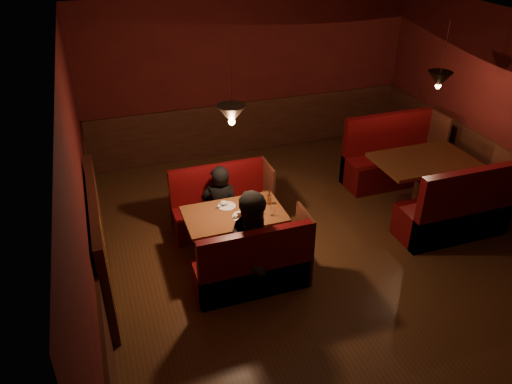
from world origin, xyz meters
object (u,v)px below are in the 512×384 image
object	(u,v)px
main_bench_near	(254,270)
second_bench_far	(390,161)
main_bench_far	(222,209)
second_bench_near	(458,214)
diner_b	(256,230)
second_table	(422,171)
diner_a	(220,190)
main_table	(235,223)

from	to	relation	value
main_bench_near	second_bench_far	bearing A→B (deg)	31.86
main_bench_far	second_bench_near	world-z (taller)	second_bench_near
second_bench_far	diner_b	distance (m)	3.60
second_table	diner_a	bearing A→B (deg)	175.46
main_bench_far	main_bench_near	size ratio (longest dim) A/B	1.00
second_bench_far	second_table	bearing A→B (deg)	-92.20
main_bench_far	diner_b	distance (m)	1.49
main_bench_far	diner_a	size ratio (longest dim) A/B	0.97
main_table	second_bench_near	bearing A→B (deg)	-10.28
second_bench_far	diner_a	size ratio (longest dim) A/B	1.11
second_table	main_bench_far	bearing A→B (deg)	172.22
main_table	second_bench_near	distance (m)	3.16
second_bench_far	main_bench_near	bearing A→B (deg)	-148.14
main_bench_far	second_bench_near	xyz separation A→B (m)	(3.09, -1.30, 0.06)
diner_b	diner_a	bearing A→B (deg)	76.20
main_bench_far	second_bench_far	bearing A→B (deg)	8.45
main_table	second_table	xyz separation A→B (m)	(3.07, 0.31, 0.08)
diner_a	main_table	bearing A→B (deg)	114.25
diner_b	main_bench_far	bearing A→B (deg)	73.03
main_bench_near	second_table	world-z (taller)	main_bench_near
second_bench_far	diner_a	world-z (taller)	diner_a
second_bench_near	diner_a	xyz separation A→B (m)	(-3.16, 1.12, 0.36)
diner_b	second_table	bearing A→B (deg)	-0.85
main_table	main_bench_far	bearing A→B (deg)	88.91
main_table	second_bench_far	distance (m)	3.33
main_bench_far	diner_b	size ratio (longest dim) A/B	0.84
main_bench_far	main_bench_near	bearing A→B (deg)	-90.00
main_bench_near	diner_b	bearing A→B (deg)	60.36
main_bench_near	second_bench_near	xyz separation A→B (m)	(3.09, 0.17, 0.06)
main_bench_near	main_bench_far	bearing A→B (deg)	90.00
main_bench_far	diner_b	bearing A→B (deg)	-88.27
second_table	diner_a	world-z (taller)	diner_a
second_bench_far	second_bench_near	world-z (taller)	same
second_table	second_bench_near	bearing A→B (deg)	-87.80
second_bench_near	diner_b	bearing A→B (deg)	-178.23
main_bench_near	diner_a	bearing A→B (deg)	92.77
main_bench_far	second_bench_far	world-z (taller)	second_bench_far
main_bench_far	second_table	xyz separation A→B (m)	(3.06, -0.42, 0.31)
main_table	second_bench_near	size ratio (longest dim) A/B	0.79
second_table	second_bench_near	size ratio (longest dim) A/B	0.90
second_table	second_bench_far	bearing A→B (deg)	87.80
diner_b	main_bench_near	bearing A→B (deg)	-138.34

